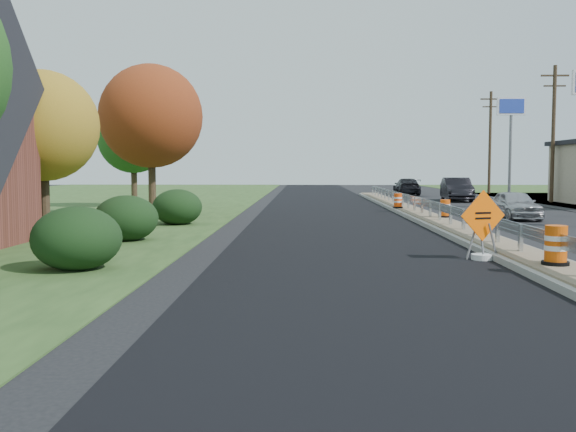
{
  "coord_description": "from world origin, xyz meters",
  "views": [
    {
      "loc": [
        -5.69,
        -20.8,
        2.4
      ],
      "look_at": [
        -6.1,
        -3.5,
        1.1
      ],
      "focal_mm": 40.0,
      "sensor_mm": 36.0,
      "label": 1
    }
  ],
  "objects_px": {
    "barrel_median_near": "(556,246)",
    "barrel_median_mid": "(445,209)",
    "car_silver": "(515,205)",
    "caution_sign": "(482,242)",
    "car_dark_mid": "(457,189)",
    "barrel_median_far": "(398,201)",
    "car_dark_far": "(407,187)"
  },
  "relations": [
    {
      "from": "barrel_median_far",
      "to": "barrel_median_near",
      "type": "bearing_deg",
      "value": -88.53
    },
    {
      "from": "barrel_median_mid",
      "to": "car_dark_mid",
      "type": "xyz_separation_m",
      "value": [
        4.85,
        18.32,
        0.25
      ]
    },
    {
      "from": "barrel_median_near",
      "to": "barrel_median_far",
      "type": "bearing_deg",
      "value": 91.47
    },
    {
      "from": "barrel_median_near",
      "to": "barrel_median_far",
      "type": "relative_size",
      "value": 1.12
    },
    {
      "from": "barrel_median_near",
      "to": "car_silver",
      "type": "height_order",
      "value": "car_silver"
    },
    {
      "from": "barrel_median_near",
      "to": "car_dark_mid",
      "type": "relative_size",
      "value": 0.17
    },
    {
      "from": "car_silver",
      "to": "caution_sign",
      "type": "bearing_deg",
      "value": -112.65
    },
    {
      "from": "barrel_median_near",
      "to": "barrel_median_far",
      "type": "xyz_separation_m",
      "value": [
        -0.52,
        20.51,
        -0.05
      ]
    },
    {
      "from": "barrel_median_far",
      "to": "car_dark_far",
      "type": "xyz_separation_m",
      "value": [
        4.02,
        22.07,
        0.13
      ]
    },
    {
      "from": "barrel_median_mid",
      "to": "car_silver",
      "type": "relative_size",
      "value": 0.2
    },
    {
      "from": "car_dark_mid",
      "to": "car_dark_far",
      "type": "xyz_separation_m",
      "value": [
        -1.93,
        10.37,
        -0.11
      ]
    },
    {
      "from": "caution_sign",
      "to": "car_dark_far",
      "type": "height_order",
      "value": "caution_sign"
    },
    {
      "from": "barrel_median_mid",
      "to": "car_dark_far",
      "type": "bearing_deg",
      "value": 84.19
    },
    {
      "from": "barrel_median_mid",
      "to": "car_dark_mid",
      "type": "distance_m",
      "value": 18.95
    },
    {
      "from": "caution_sign",
      "to": "barrel_median_near",
      "type": "distance_m",
      "value": 2.5
    },
    {
      "from": "car_silver",
      "to": "barrel_median_mid",
      "type": "bearing_deg",
      "value": -153.82
    },
    {
      "from": "barrel_median_far",
      "to": "car_dark_far",
      "type": "height_order",
      "value": "car_dark_far"
    },
    {
      "from": "barrel_median_near",
      "to": "barrel_median_far",
      "type": "distance_m",
      "value": 20.51
    },
    {
      "from": "caution_sign",
      "to": "barrel_median_far",
      "type": "bearing_deg",
      "value": 67.9
    },
    {
      "from": "caution_sign",
      "to": "car_dark_mid",
      "type": "bearing_deg",
      "value": 57.28
    },
    {
      "from": "caution_sign",
      "to": "car_dark_mid",
      "type": "distance_m",
      "value": 30.6
    },
    {
      "from": "barrel_median_far",
      "to": "car_silver",
      "type": "relative_size",
      "value": 0.2
    },
    {
      "from": "caution_sign",
      "to": "barrel_median_near",
      "type": "bearing_deg",
      "value": -86.99
    },
    {
      "from": "caution_sign",
      "to": "barrel_median_near",
      "type": "relative_size",
      "value": 2.07
    },
    {
      "from": "barrel_median_near",
      "to": "car_silver",
      "type": "distance_m",
      "value": 16.36
    },
    {
      "from": "barrel_median_near",
      "to": "barrel_median_far",
      "type": "height_order",
      "value": "barrel_median_near"
    },
    {
      "from": "barrel_median_near",
      "to": "barrel_median_mid",
      "type": "bearing_deg",
      "value": 87.63
    },
    {
      "from": "barrel_median_mid",
      "to": "car_silver",
      "type": "distance_m",
      "value": 4.14
    },
    {
      "from": "barrel_median_far",
      "to": "car_silver",
      "type": "xyz_separation_m",
      "value": [
        4.77,
        -4.7,
        0.07
      ]
    },
    {
      "from": "barrel_median_near",
      "to": "car_dark_mid",
      "type": "xyz_separation_m",
      "value": [
        5.42,
        32.2,
        0.19
      ]
    },
    {
      "from": "caution_sign",
      "to": "car_dark_far",
      "type": "bearing_deg",
      "value": 63.03
    },
    {
      "from": "caution_sign",
      "to": "car_silver",
      "type": "bearing_deg",
      "value": 48.2
    }
  ]
}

